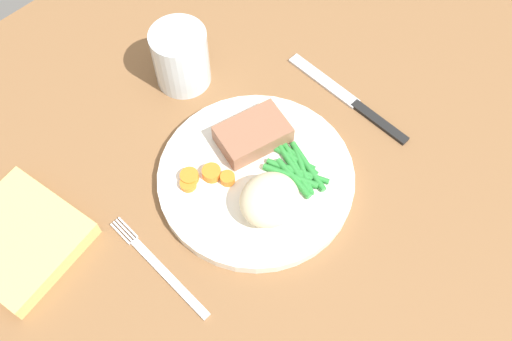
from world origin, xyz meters
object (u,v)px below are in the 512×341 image
object	(u,v)px
dinner_plate	(256,178)
knife	(350,100)
fork	(159,267)
napkin	(19,239)
water_glass	(181,61)
meat_portion	(253,134)

from	to	relation	value
dinner_plate	knife	bearing A→B (deg)	-0.91
fork	napkin	bearing A→B (deg)	120.87
water_glass	dinner_plate	bearing A→B (deg)	-103.52
knife	fork	bearing A→B (deg)	176.21
dinner_plate	fork	xyz separation A→B (cm)	(-16.20, -0.26, -0.60)
dinner_plate	water_glass	xyz separation A→B (cm)	(4.53, 18.85, 2.90)
meat_portion	napkin	size ratio (longest dim) A/B	0.64
meat_portion	water_glass	distance (cm)	15.03
water_glass	napkin	world-z (taller)	water_glass
water_glass	meat_portion	bearing A→B (deg)	-94.59
dinner_plate	water_glass	world-z (taller)	water_glass
dinner_plate	meat_portion	size ratio (longest dim) A/B	2.81
napkin	fork	bearing A→B (deg)	-55.82
meat_portion	water_glass	xyz separation A→B (cm)	(1.20, 14.97, 0.77)
dinner_plate	knife	size ratio (longest dim) A/B	1.20
meat_portion	knife	xyz separation A→B (cm)	(14.66, -4.17, -2.73)
napkin	water_glass	bearing A→B (deg)	9.44
fork	knife	size ratio (longest dim) A/B	0.81
dinner_plate	napkin	world-z (taller)	napkin
knife	water_glass	xyz separation A→B (cm)	(-13.46, 19.14, 3.50)
knife	napkin	bearing A→B (deg)	158.40
meat_portion	dinner_plate	bearing A→B (deg)	-130.60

